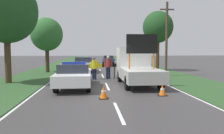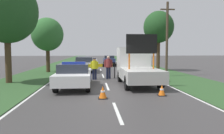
% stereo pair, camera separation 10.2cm
% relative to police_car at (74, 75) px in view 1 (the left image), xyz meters
% --- Properties ---
extents(ground_plane, '(160.00, 160.00, 0.00)m').
position_rel_police_car_xyz_m(ground_plane, '(1.95, -0.95, -0.75)').
color(ground_plane, '#3D3A3A').
extents(lane_markings, '(7.70, 64.09, 0.01)m').
position_rel_police_car_xyz_m(lane_markings, '(1.95, 14.04, -0.74)').
color(lane_markings, silver).
rests_on(lane_markings, ground).
extents(grass_verge_left, '(3.90, 120.00, 0.03)m').
position_rel_police_car_xyz_m(grass_verge_left, '(-3.90, 19.05, -0.73)').
color(grass_verge_left, '#2D5128').
rests_on(grass_verge_left, ground).
extents(grass_verge_right, '(3.90, 120.00, 0.03)m').
position_rel_police_car_xyz_m(grass_verge_right, '(7.80, 19.05, -0.73)').
color(grass_verge_right, '#2D5128').
rests_on(grass_verge_right, ground).
extents(police_car, '(1.92, 4.95, 1.52)m').
position_rel_police_car_xyz_m(police_car, '(0.00, 0.00, 0.00)').
color(police_car, white).
rests_on(police_car, ground).
extents(work_truck, '(2.12, 5.22, 3.11)m').
position_rel_police_car_xyz_m(work_truck, '(3.90, 1.06, 0.38)').
color(work_truck, white).
rests_on(work_truck, ground).
extents(road_barrier, '(2.40, 0.08, 1.13)m').
position_rel_police_car_xyz_m(road_barrier, '(1.84, 4.21, 0.17)').
color(road_barrier, black).
rests_on(road_barrier, ground).
extents(police_officer, '(0.58, 0.37, 1.63)m').
position_rel_police_car_xyz_m(police_officer, '(1.21, 3.40, 0.22)').
color(police_officer, '#191E38').
rests_on(police_officer, ground).
extents(pedestrian_civilian, '(0.63, 0.40, 1.76)m').
position_rel_police_car_xyz_m(pedestrian_civilian, '(2.29, 3.91, 0.29)').
color(pedestrian_civilian, '#191E38').
rests_on(pedestrian_civilian, ground).
extents(traffic_cone_near_police, '(0.39, 0.39, 0.54)m').
position_rel_police_car_xyz_m(traffic_cone_near_police, '(4.40, -2.75, -0.48)').
color(traffic_cone_near_police, black).
rests_on(traffic_cone_near_police, ground).
extents(traffic_cone_centre_front, '(0.42, 0.42, 0.58)m').
position_rel_police_car_xyz_m(traffic_cone_centre_front, '(1.54, -3.13, -0.46)').
color(traffic_cone_centre_front, black).
rests_on(traffic_cone_centre_front, ground).
extents(queued_car_van_white, '(1.82, 4.55, 1.52)m').
position_rel_police_car_xyz_m(queued_car_van_white, '(0.23, 9.50, 0.03)').
color(queued_car_van_white, silver).
rests_on(queued_car_van_white, ground).
extents(queued_car_suv_grey, '(1.87, 4.42, 1.41)m').
position_rel_police_car_xyz_m(queued_car_suv_grey, '(-0.17, 16.23, 0.01)').
color(queued_car_suv_grey, slate).
rests_on(queued_car_suv_grey, ground).
extents(queued_car_hatch_blue, '(1.74, 4.02, 1.36)m').
position_rel_police_car_xyz_m(queued_car_hatch_blue, '(3.72, 22.63, -0.03)').
color(queued_car_hatch_blue, navy).
rests_on(queued_car_hatch_blue, ground).
extents(roadside_tree_near_left, '(3.12, 3.12, 5.40)m').
position_rel_police_car_xyz_m(roadside_tree_near_left, '(-3.37, 9.32, 2.99)').
color(roadside_tree_near_left, '#42301E').
rests_on(roadside_tree_near_left, ground).
extents(roadside_tree_near_right, '(3.18, 3.18, 6.33)m').
position_rel_police_car_xyz_m(roadside_tree_near_right, '(8.03, 9.87, 3.87)').
color(roadside_tree_near_right, '#42301E').
rests_on(roadside_tree_near_right, ground).
extents(roadside_tree_mid_left, '(4.02, 4.02, 6.87)m').
position_rel_police_car_xyz_m(roadside_tree_mid_left, '(-4.50, 2.13, 3.99)').
color(roadside_tree_mid_left, '#42301E').
rests_on(roadside_tree_mid_left, ground).
extents(utility_pole, '(1.20, 0.20, 6.18)m').
position_rel_police_car_xyz_m(utility_pole, '(7.26, 4.97, 2.46)').
color(utility_pole, '#473828').
rests_on(utility_pole, ground).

